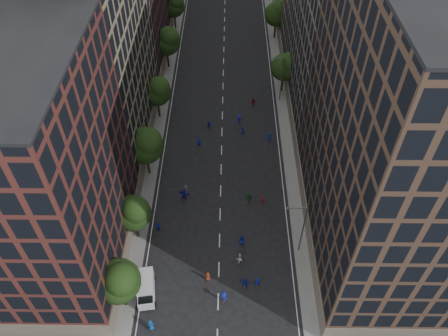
% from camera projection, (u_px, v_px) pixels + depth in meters
% --- Properties ---
extents(ground, '(240.00, 240.00, 0.00)m').
position_uv_depth(ground, '(222.00, 117.00, 78.06)').
color(ground, black).
rests_on(ground, ground).
extents(sidewalk_left, '(4.00, 105.00, 0.15)m').
position_uv_depth(sidewalk_left, '(160.00, 91.00, 83.32)').
color(sidewalk_left, slate).
rests_on(sidewalk_left, ground).
extents(sidewalk_right, '(4.00, 105.00, 0.15)m').
position_uv_depth(sidewalk_right, '(286.00, 92.00, 83.13)').
color(sidewalk_right, slate).
rests_on(sidewalk_right, ground).
extents(bldg_left_a, '(14.00, 22.00, 30.00)m').
position_uv_depth(bldg_left_a, '(43.00, 178.00, 47.26)').
color(bldg_left_a, '#53251F').
rests_on(bldg_left_a, ground).
extents(bldg_left_b, '(14.00, 26.00, 34.00)m').
position_uv_depth(bldg_left_b, '(89.00, 46.00, 62.53)').
color(bldg_left_b, '#887759').
rests_on(bldg_left_b, ground).
extents(bldg_right_a, '(14.00, 30.00, 36.00)m').
position_uv_depth(bldg_right_a, '(392.00, 136.00, 47.58)').
color(bldg_right_a, '#4A3527').
rests_on(bldg_right_a, ground).
extents(bldg_right_b, '(14.00, 28.00, 33.00)m').
position_uv_depth(bldg_right_b, '(343.00, 21.00, 68.84)').
color(bldg_right_b, '#655F53').
rests_on(bldg_right_b, ground).
extents(tree_left_0, '(5.20, 5.20, 8.83)m').
position_uv_depth(tree_left_0, '(119.00, 281.00, 48.71)').
color(tree_left_0, black).
rests_on(tree_left_0, ground).
extents(tree_left_1, '(4.80, 4.80, 8.21)m').
position_uv_depth(tree_left_1, '(133.00, 212.00, 55.97)').
color(tree_left_1, black).
rests_on(tree_left_1, ground).
extents(tree_left_2, '(5.60, 5.60, 9.45)m').
position_uv_depth(tree_left_2, '(146.00, 144.00, 63.72)').
color(tree_left_2, black).
rests_on(tree_left_2, ground).
extents(tree_left_3, '(5.00, 5.00, 8.58)m').
position_uv_depth(tree_left_3, '(157.00, 90.00, 73.87)').
color(tree_left_3, black).
rests_on(tree_left_3, ground).
extents(tree_left_4, '(5.40, 5.40, 9.08)m').
position_uv_depth(tree_left_4, '(167.00, 41.00, 84.80)').
color(tree_left_4, black).
rests_on(tree_left_4, ground).
extents(tree_left_5, '(4.80, 4.80, 8.33)m').
position_uv_depth(tree_left_5, '(174.00, 5.00, 96.25)').
color(tree_left_5, black).
rests_on(tree_left_5, ground).
extents(tree_right_a, '(5.00, 5.00, 8.39)m').
position_uv_depth(tree_right_a, '(285.00, 66.00, 79.39)').
color(tree_right_a, black).
rests_on(tree_right_a, ground).
extents(tree_right_b, '(5.20, 5.20, 8.83)m').
position_uv_depth(tree_right_b, '(277.00, 13.00, 93.07)').
color(tree_right_b, black).
rests_on(tree_right_b, ground).
extents(streetlamp_near, '(2.64, 0.22, 9.06)m').
position_uv_depth(streetlamp_near, '(301.00, 227.00, 54.77)').
color(streetlamp_near, '#595B60').
rests_on(streetlamp_near, ground).
extents(streetlamp_far, '(2.64, 0.22, 9.06)m').
position_uv_depth(streetlamp_far, '(281.00, 77.00, 77.74)').
color(streetlamp_far, '#595B60').
rests_on(streetlamp_far, ground).
extents(cargo_van, '(2.82, 4.90, 2.47)m').
position_uv_depth(cargo_van, '(146.00, 288.00, 53.20)').
color(cargo_van, white).
rests_on(cargo_van, ground).
extents(skater_0, '(1.01, 0.76, 1.87)m').
position_uv_depth(skater_0, '(151.00, 325.00, 50.30)').
color(skater_0, '#114591').
rests_on(skater_0, ground).
extents(skater_1, '(0.73, 0.55, 1.80)m').
position_uv_depth(skater_1, '(258.00, 282.00, 54.18)').
color(skater_1, '#111791').
rests_on(skater_1, ground).
extents(skater_2, '(1.11, 0.98, 1.91)m').
position_uv_depth(skater_2, '(241.00, 241.00, 58.45)').
color(skater_2, '#1628B8').
rests_on(skater_2, ground).
extents(skater_3, '(1.31, 1.01, 1.78)m').
position_uv_depth(skater_3, '(224.00, 297.00, 52.81)').
color(skater_3, '#1423A7').
rests_on(skater_3, ground).
extents(skater_4, '(1.11, 0.79, 1.75)m').
position_uv_depth(skater_4, '(158.00, 227.00, 60.10)').
color(skater_4, '#1521AF').
rests_on(skater_4, ground).
extents(skater_5, '(1.62, 0.97, 1.67)m').
position_uv_depth(skater_5, '(245.00, 283.00, 54.17)').
color(skater_5, navy).
rests_on(skater_5, ground).
extents(skater_6, '(0.78, 0.54, 1.52)m').
position_uv_depth(skater_6, '(208.00, 276.00, 54.91)').
color(skater_6, maroon).
rests_on(skater_6, ground).
extents(skater_7, '(0.69, 0.54, 1.66)m').
position_uv_depth(skater_7, '(262.00, 200.00, 63.58)').
color(skater_7, maroon).
rests_on(skater_7, ground).
extents(skater_8, '(1.09, 0.95, 1.90)m').
position_uv_depth(skater_8, '(240.00, 258.00, 56.52)').
color(skater_8, beige).
rests_on(skater_8, ground).
extents(skater_9, '(1.05, 0.71, 1.50)m').
position_uv_depth(skater_9, '(186.00, 189.00, 65.13)').
color(skater_9, '#48474D').
rests_on(skater_9, ground).
extents(skater_10, '(1.19, 0.70, 1.90)m').
position_uv_depth(skater_10, '(249.00, 198.00, 63.68)').
color(skater_10, '#1B5A28').
rests_on(skater_10, ground).
extents(skater_11, '(1.88, 1.15, 1.94)m').
position_uv_depth(skater_11, '(184.00, 195.00, 64.09)').
color(skater_11, '#14139C').
rests_on(skater_11, ground).
extents(skater_12, '(0.77, 0.52, 1.55)m').
position_uv_depth(skater_12, '(269.00, 137.00, 73.18)').
color(skater_12, '#122595').
rests_on(skater_12, ground).
extents(skater_13, '(0.80, 0.64, 1.90)m').
position_uv_depth(skater_13, '(199.00, 143.00, 71.93)').
color(skater_13, '#13239D').
rests_on(skater_13, ground).
extents(skater_14, '(1.04, 0.93, 1.76)m').
position_uv_depth(skater_14, '(242.00, 131.00, 74.13)').
color(skater_14, '#133A9D').
rests_on(skater_14, ground).
extents(skater_15, '(1.20, 0.87, 1.67)m').
position_uv_depth(skater_15, '(239.00, 119.00, 76.35)').
color(skater_15, '#1A14AA').
rests_on(skater_15, ground).
extents(skater_16, '(1.00, 0.60, 1.60)m').
position_uv_depth(skater_16, '(209.00, 125.00, 75.32)').
color(skater_16, '#151EAC').
rests_on(skater_16, ground).
extents(skater_17, '(1.48, 0.72, 1.53)m').
position_uv_depth(skater_17, '(253.00, 102.00, 79.86)').
color(skater_17, '#AF1D30').
rests_on(skater_17, ground).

